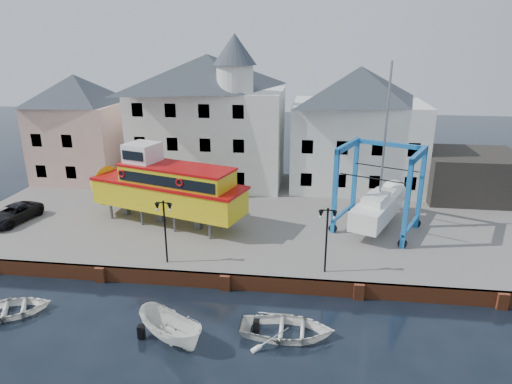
# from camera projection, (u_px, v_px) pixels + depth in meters

# --- Properties ---
(ground) EXTENTS (140.00, 140.00, 0.00)m
(ground) POSITION_uv_depth(u_px,v_px,m) (225.00, 290.00, 27.95)
(ground) COLOR black
(ground) RESTS_ON ground
(hardstanding) EXTENTS (44.00, 22.00, 1.00)m
(hardstanding) POSITION_uv_depth(u_px,v_px,m) (250.00, 216.00, 38.12)
(hardstanding) COLOR #625C55
(hardstanding) RESTS_ON ground
(quay_wall) EXTENTS (44.00, 0.47, 1.00)m
(quay_wall) POSITION_uv_depth(u_px,v_px,m) (226.00, 281.00, 27.89)
(quay_wall) COLOR brown
(quay_wall) RESTS_ON ground
(building_pink) EXTENTS (8.00, 7.00, 10.30)m
(building_pink) POSITION_uv_depth(u_px,v_px,m) (79.00, 128.00, 45.01)
(building_pink) COLOR #D39991
(building_pink) RESTS_ON hardstanding
(building_white_main) EXTENTS (14.00, 8.30, 14.00)m
(building_white_main) POSITION_uv_depth(u_px,v_px,m) (210.00, 118.00, 43.42)
(building_white_main) COLOR white
(building_white_main) RESTS_ON hardstanding
(building_white_right) EXTENTS (12.00, 8.00, 11.20)m
(building_white_right) POSITION_uv_depth(u_px,v_px,m) (357.00, 128.00, 42.58)
(building_white_right) COLOR white
(building_white_right) RESTS_ON hardstanding
(shed_dark) EXTENTS (8.00, 7.00, 4.00)m
(shed_dark) POSITION_uv_depth(u_px,v_px,m) (470.00, 175.00, 40.67)
(shed_dark) COLOR black
(shed_dark) RESTS_ON hardstanding
(lamp_post_left) EXTENTS (1.12, 0.32, 4.20)m
(lamp_post_left) POSITION_uv_depth(u_px,v_px,m) (164.00, 216.00, 28.21)
(lamp_post_left) COLOR black
(lamp_post_left) RESTS_ON hardstanding
(lamp_post_right) EXTENTS (1.12, 0.32, 4.20)m
(lamp_post_right) POSITION_uv_depth(u_px,v_px,m) (327.00, 224.00, 27.01)
(lamp_post_right) COLOR black
(lamp_post_right) RESTS_ON hardstanding
(tour_boat) EXTENTS (14.37, 7.46, 6.11)m
(tour_boat) POSITION_uv_depth(u_px,v_px,m) (159.00, 186.00, 34.76)
(tour_boat) COLOR #59595E
(tour_boat) RESTS_ON hardstanding
(travel_lift) EXTENTS (6.98, 8.21, 12.18)m
(travel_lift) POSITION_uv_depth(u_px,v_px,m) (380.00, 201.00, 34.07)
(travel_lift) COLOR #1451A5
(travel_lift) RESTS_ON hardstanding
(van) EXTENTS (3.04, 5.06, 1.32)m
(van) POSITION_uv_depth(u_px,v_px,m) (13.00, 214.00, 35.36)
(van) COLOR black
(van) RESTS_ON hardstanding
(motorboat_a) EXTENTS (4.54, 3.76, 1.68)m
(motorboat_a) POSITION_uv_depth(u_px,v_px,m) (172.00, 341.00, 23.26)
(motorboat_a) COLOR white
(motorboat_a) RESTS_ON ground
(motorboat_b) EXTENTS (4.89, 3.50, 1.01)m
(motorboat_b) POSITION_uv_depth(u_px,v_px,m) (287.00, 335.00, 23.68)
(motorboat_b) COLOR white
(motorboat_b) RESTS_ON ground
(motorboat_d) EXTENTS (5.17, 4.62, 0.88)m
(motorboat_d) POSITION_uv_depth(u_px,v_px,m) (11.00, 314.00, 25.49)
(motorboat_d) COLOR white
(motorboat_d) RESTS_ON ground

